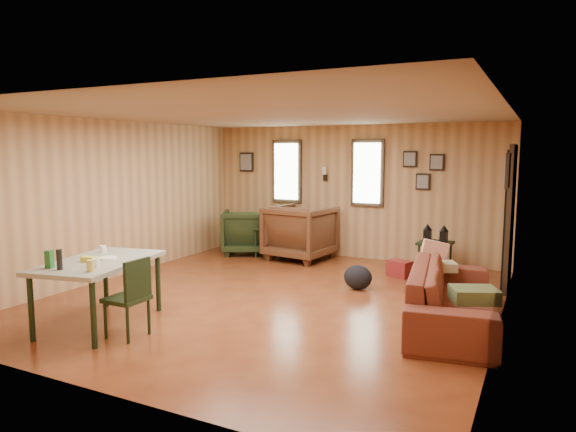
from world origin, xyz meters
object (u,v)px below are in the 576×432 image
Objects in this scene: end_table at (270,236)px; recliner_green at (247,230)px; dining_table at (98,266)px; recliner_brown at (301,230)px; side_table at (435,240)px; sofa at (452,287)px.

recliner_green is at bearing 175.99° from end_table.
dining_table reaches higher than end_table.
recliner_brown reaches higher than side_table.
dining_table is at bearing 71.79° from recliner_green.
sofa is 2.49m from side_table.
side_table is 5.05m from dining_table.
recliner_green reaches higher than side_table.
side_table is (3.00, -0.05, 0.16)m from end_table.
side_table is at bearing 151.74° from recliner_green.
recliner_brown is (-3.00, 2.46, 0.10)m from sofa.
recliner_brown reaches higher than recliner_green.
dining_table is at bearing -88.27° from end_table.
end_table is at bearing 149.19° from recliner_green.
dining_table is (-3.50, -1.75, 0.23)m from sofa.
end_table is 4.22m from dining_table.
recliner_brown is at bearing -0.50° from end_table.
recliner_brown is 1.36× the size of side_table.
end_table is 3.00m from side_table.
sofa is 1.42× the size of dining_table.
end_table is at bearing 47.19° from sofa.
recliner_brown is at bearing 151.12° from recliner_green.
recliner_brown is 1.59× the size of end_table.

